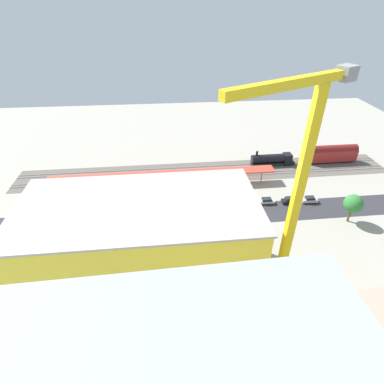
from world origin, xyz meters
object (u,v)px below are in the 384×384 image
Objects in this scene: parked_car_1 at (289,201)px; tower_crane at (294,189)px; parked_car_2 at (266,201)px; platform_canopy_near at (163,174)px; passenger_coach at (333,153)px; locomotive at (273,160)px; parked_car_0 at (309,200)px; box_truck_1 at (76,226)px; box_truck_0 at (199,223)px; street_tree_2 at (68,222)px; construction_building at (143,246)px; street_tree_0 at (353,204)px; parked_car_3 at (246,205)px; street_tree_3 at (223,213)px; traffic_light at (215,192)px; box_truck_2 at (102,226)px; street_tree_1 at (128,216)px.

parked_car_1 is 37.90m from tower_crane.
platform_canopy_near is at bearing -22.64° from parked_car_2.
tower_crane reaches higher than passenger_coach.
parked_car_0 is at bearing 97.78° from locomotive.
tower_crane is at bearing 153.56° from box_truck_1.
box_truck_0 reaches higher than box_truck_1.
locomotive is 1.89× the size of street_tree_2.
construction_building is 28.74m from tower_crane.
platform_canopy_near is 8.15× the size of box_truck_0.
parked_car_2 is 21.19m from street_tree_0.
box_truck_0 is 30.50m from street_tree_2.
parked_car_2 is at bearing -3.70° from parked_car_1.
locomotive is 27.45m from parked_car_3.
box_truck_0 is (12.52, -19.20, -21.35)m from tower_crane.
parked_car_0 is 28.07m from street_tree_3.
tower_crane reaches higher than parked_car_1.
parked_car_3 is at bearing 56.81° from locomotive.
passenger_coach is 3.77× the size of parked_car_0.
passenger_coach is at bearing -159.93° from box_truck_1.
parked_car_0 is at bearing -178.59° from parked_car_3.
platform_canopy_near is 17.57m from traffic_light.
construction_building is 23.09m from street_tree_3.
parked_car_1 is 0.66× the size of traffic_light.
locomotive is 1.80× the size of box_truck_0.
street_tree_3 reaches higher than box_truck_2.
traffic_light is at bearing -89.65° from street_tree_3.
traffic_light is at bearing 25.76° from passenger_coach.
platform_canopy_near is 41.97m from parked_car_0.
street_tree_2 is at bearing 28.18° from locomotive.
street_tree_3 reaches higher than locomotive.
construction_building is 4.62× the size of street_tree_1.
street_tree_1 is (-6.74, 2.10, 4.22)m from box_truck_2.
locomotive reaches higher than parked_car_3.
construction_building reaches higher than platform_canopy_near.
parked_car_2 is 49.80m from box_truck_1.
parked_car_2 is 17.79m from street_tree_3.
street_tree_0 is (-46.33, 21.22, 1.30)m from platform_canopy_near.
parked_car_3 is 0.59× the size of street_tree_3.
street_tree_3 is at bearing -142.32° from construction_building.
locomotive is 1.87× the size of street_tree_3.
platform_canopy_near is 10.34× the size of traffic_light.
box_truck_1 is 1.11× the size of street_tree_1.
passenger_coach reaches higher than parked_car_1.
street_tree_2 is (17.95, -14.15, -4.29)m from construction_building.
street_tree_0 is 0.98× the size of street_tree_3.
passenger_coach is at bearing -126.38° from tower_crane.
street_tree_1 is (45.24, 31.65, 4.04)m from locomotive.
parked_car_2 is 0.57× the size of street_tree_3.
street_tree_0 is 34.19m from traffic_light.
box_truck_1 is 1.52× the size of traffic_light.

